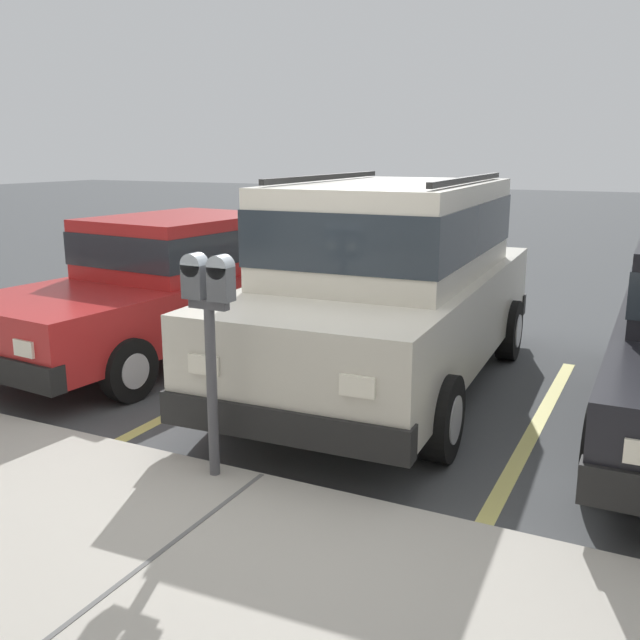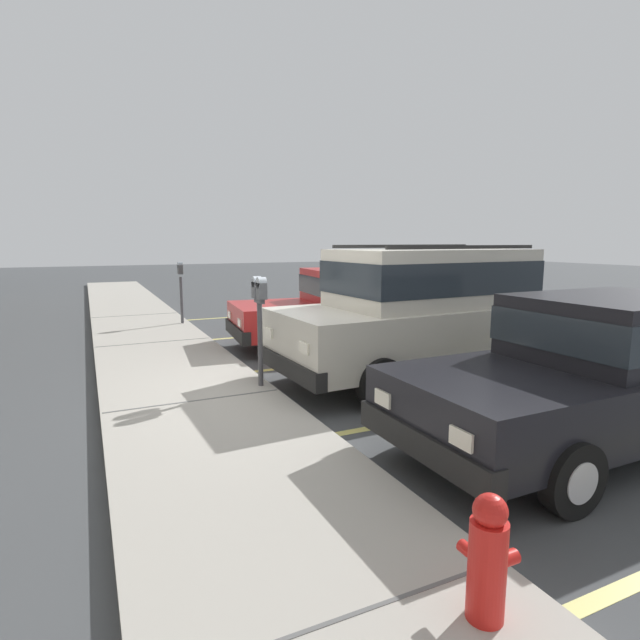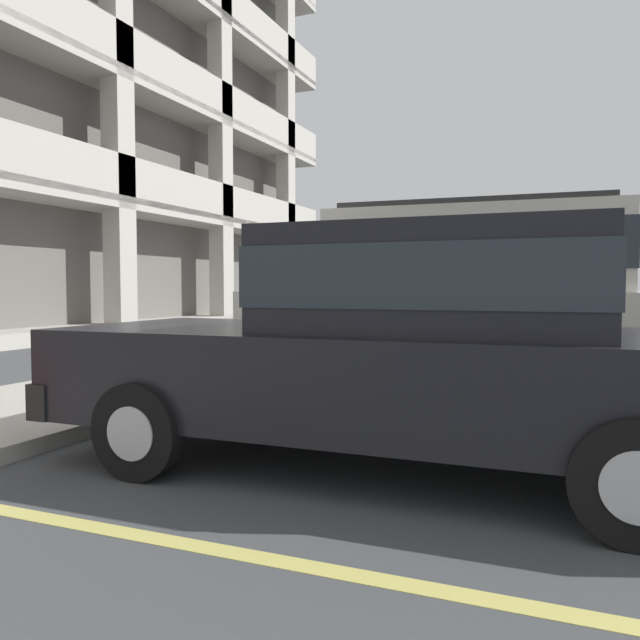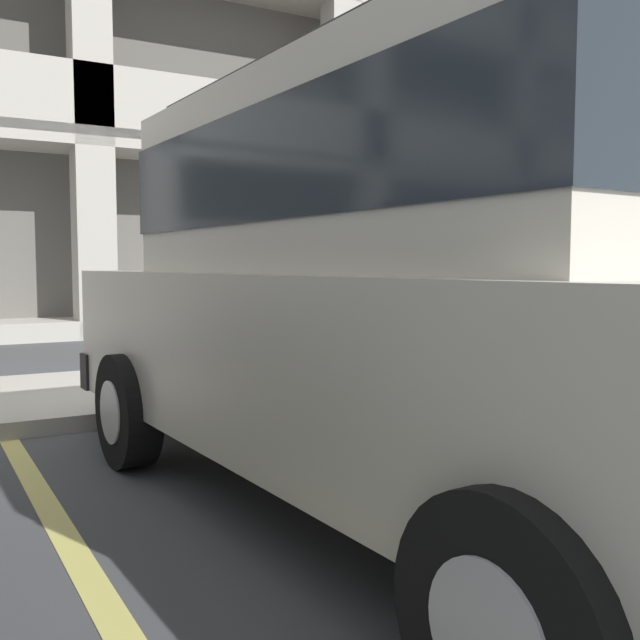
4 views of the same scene
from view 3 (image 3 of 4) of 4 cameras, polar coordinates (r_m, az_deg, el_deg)
ground_plane at (r=7.59m, az=-3.62°, el=-6.27°), size 80.00×80.00×0.10m
sidewalk at (r=8.22m, az=-11.83°, el=-4.84°), size 40.00×2.20×0.12m
parking_stall_lines at (r=8.50m, az=9.34°, el=-4.95°), size 11.82×4.80×0.01m
silver_suv at (r=6.85m, az=13.71°, el=2.20°), size 2.16×4.86×2.03m
red_sedan at (r=4.05m, az=8.12°, el=-2.07°), size 1.88×4.50×1.54m
dark_hatchback at (r=9.50m, az=16.54°, el=0.76°), size 2.14×4.62×1.54m
parking_meter_near at (r=7.91m, az=-5.00°, el=3.47°), size 0.35×0.12×1.50m
parking_meter_far at (r=13.39m, az=6.38°, el=2.66°), size 0.15×0.12×1.48m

